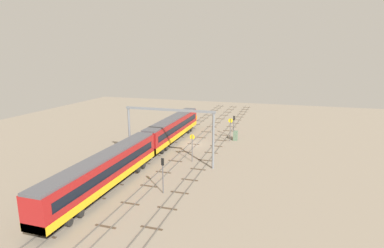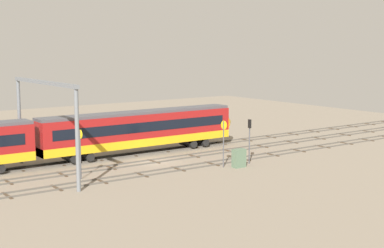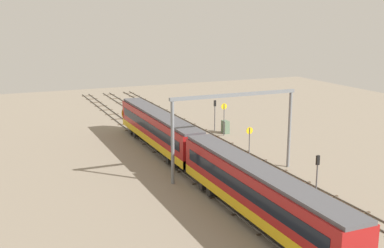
{
  "view_description": "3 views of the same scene",
  "coord_description": "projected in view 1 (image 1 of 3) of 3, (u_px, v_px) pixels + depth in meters",
  "views": [
    {
      "loc": [
        -55.5,
        -16.8,
        17.2
      ],
      "look_at": [
        5.79,
        2.07,
        2.75
      ],
      "focal_mm": 28.43,
      "sensor_mm": 36.0,
      "label": 1
    },
    {
      "loc": [
        -31.33,
        -50.2,
        12.33
      ],
      "look_at": [
        6.87,
        2.47,
        3.24
      ],
      "focal_mm": 52.63,
      "sensor_mm": 36.0,
      "label": 2
    },
    {
      "loc": [
        -56.22,
        24.63,
        17.23
      ],
      "look_at": [
        1.08,
        -0.13,
        3.0
      ],
      "focal_mm": 44.89,
      "sensor_mm": 36.0,
      "label": 3
    }
  ],
  "objects": [
    {
      "name": "relay_cabinet",
      "position": [
        235.0,
        136.0,
        63.17
      ],
      "size": [
        1.35,
        0.79,
        1.9
      ],
      "color": "#597259",
      "rests_on": "ground"
    },
    {
      "name": "ground_plane",
      "position": [
        193.0,
        144.0,
        60.35
      ],
      "size": [
        114.81,
        114.81,
        0.0
      ],
      "primitive_type": "plane",
      "color": "gray"
    },
    {
      "name": "speed_sign_mid_trackside",
      "position": [
        230.0,
        127.0,
        61.76
      ],
      "size": [
        0.14,
        0.9,
        4.8
      ],
      "color": "#4C4C51",
      "rests_on": "ground"
    },
    {
      "name": "signal_light_trackside_approach",
      "position": [
        234.0,
        123.0,
        64.86
      ],
      "size": [
        0.31,
        0.32,
        4.69
      ],
      "color": "#4C4C51",
      "rests_on": "ground"
    },
    {
      "name": "track_second_near",
      "position": [
        193.0,
        144.0,
        60.33
      ],
      "size": [
        98.81,
        2.4,
        0.16
      ],
      "color": "#59544C",
      "rests_on": "ground"
    },
    {
      "name": "train",
      "position": [
        148.0,
        144.0,
        51.07
      ],
      "size": [
        50.4,
        3.24,
        4.8
      ],
      "color": "maroon",
      "rests_on": "ground"
    },
    {
      "name": "speed_sign_near_foreground",
      "position": [
        192.0,
        144.0,
        49.9
      ],
      "size": [
        0.14,
        0.83,
        4.64
      ],
      "color": "#4C4C51",
      "rests_on": "ground"
    },
    {
      "name": "overhead_gantry",
      "position": [
        169.0,
        124.0,
        48.08
      ],
      "size": [
        0.4,
        14.91,
        9.1
      ],
      "color": "slate",
      "rests_on": "ground"
    },
    {
      "name": "track_with_train",
      "position": [
        171.0,
        142.0,
        61.67
      ],
      "size": [
        98.81,
        2.4,
        0.16
      ],
      "color": "#59544C",
      "rests_on": "ground"
    },
    {
      "name": "signal_light_trackside_departure",
      "position": [
        163.0,
        171.0,
        38.27
      ],
      "size": [
        0.31,
        0.32,
        4.68
      ],
      "color": "#4C4C51",
      "rests_on": "ground"
    },
    {
      "name": "track_near_foreground",
      "position": [
        216.0,
        146.0,
        59.0
      ],
      "size": [
        98.81,
        2.4,
        0.16
      ],
      "color": "#59544C",
      "rests_on": "ground"
    }
  ]
}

